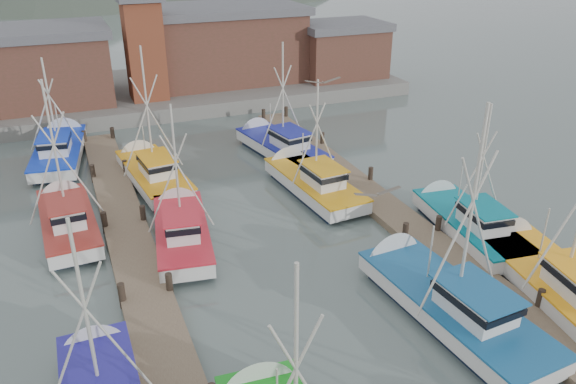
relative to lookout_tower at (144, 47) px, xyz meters
name	(u,v)px	position (x,y,z in m)	size (l,w,h in m)	color
ground	(345,332)	(2.00, -33.00, -5.55)	(260.00, 260.00, 0.00)	#44524E
dock_left	(151,311)	(-5.00, -28.96, -5.34)	(2.30, 46.00, 1.50)	brown
dock_right	(432,245)	(9.00, -28.96, -5.34)	(2.30, 46.00, 1.50)	brown
quay	(164,91)	(2.00, 4.00, -4.95)	(44.00, 16.00, 1.20)	slate
shed_left	(31,66)	(-9.00, 2.00, -1.21)	(12.72, 8.48, 6.20)	brown
shed_center	(223,43)	(8.00, 4.00, -0.86)	(14.84, 9.54, 6.90)	brown
shed_right	(340,49)	(19.00, 1.00, -1.71)	(8.48, 6.36, 5.20)	brown
lookout_tower	(144,47)	(0.00, 0.00, 0.00)	(3.60, 3.60, 8.50)	brown
distant_hills	(28,2)	(-10.76, 89.59, -5.55)	(175.00, 140.00, 42.00)	#3C4539
boat_5	(443,299)	(6.34, -33.40, -4.87)	(4.11, 10.09, 10.21)	black
boat_7	(552,279)	(11.64, -34.00, -4.86)	(4.54, 10.12, 10.18)	black
boat_8	(181,229)	(-2.43, -23.33, -4.87)	(3.71, 8.53, 8.10)	black
boat_9	(310,181)	(6.13, -20.40, -4.87)	(3.45, 9.06, 7.83)	black
boat_10	(67,219)	(-7.79, -19.95, -4.87)	(3.63, 8.43, 8.96)	black
boat_11	(465,221)	(11.57, -28.18, -4.87)	(3.63, 8.72, 7.93)	black
boat_12	(151,172)	(-2.56, -15.31, -4.87)	(3.73, 9.07, 9.40)	black
boat_13	(278,145)	(6.58, -13.86, -4.87)	(4.28, 9.37, 8.75)	black
boat_14	(60,149)	(-7.74, -8.82, -4.87)	(4.17, 9.73, 8.00)	black
gull_near	(377,193)	(1.36, -35.62, 1.87)	(1.55, 0.62, 0.24)	gray
gull_far	(323,82)	(2.67, -28.94, 3.59)	(1.54, 0.61, 0.24)	gray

